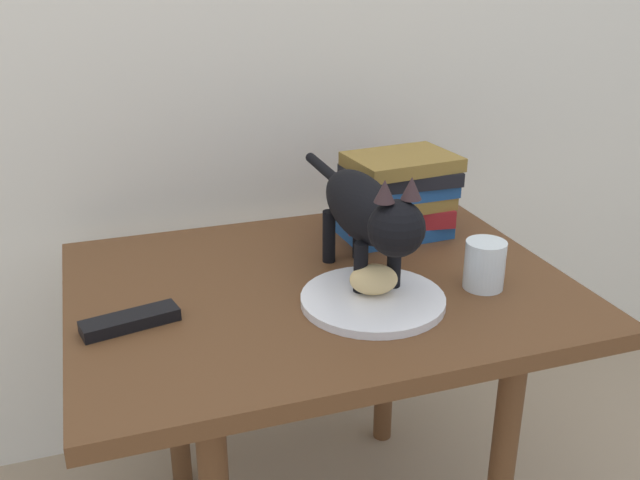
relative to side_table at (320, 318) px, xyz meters
The scene contains 7 objects.
side_table is the anchor object (origin of this frame).
plate 0.14m from the side_table, 62.01° to the right, with size 0.24×0.24×0.01m, color white.
bread_roll 0.16m from the side_table, 57.36° to the right, with size 0.08×0.06×0.05m, color #E0BC7A.
cat 0.22m from the side_table, 19.53° to the right, with size 0.09×0.48×0.23m.
book_stack 0.32m from the side_table, 37.41° to the left, with size 0.24×0.19×0.17m.
candle_jar 0.30m from the side_table, 22.90° to the right, with size 0.07×0.07×0.08m.
tv_remote 0.34m from the side_table, behind, with size 0.15×0.04×0.02m, color black.
Camera 1 is at (-0.36, -1.06, 1.12)m, focal length 39.69 mm.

